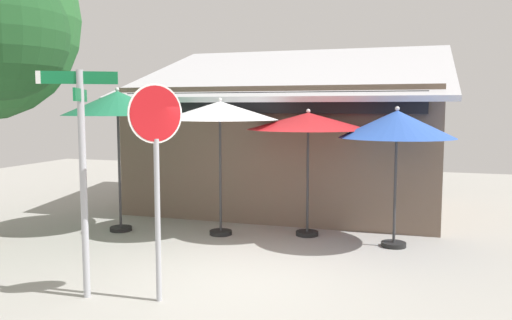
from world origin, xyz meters
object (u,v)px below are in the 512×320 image
object	(u,v)px
patio_umbrella_forest_green_left	(118,104)
patio_umbrella_crimson_right	(308,122)
patio_umbrella_ivory_center	(220,112)
stop_sign	(156,152)
street_sign_post	(82,158)
patio_umbrella_royal_blue_far_right	(397,125)

from	to	relation	value
patio_umbrella_forest_green_left	patio_umbrella_crimson_right	distance (m)	3.78
patio_umbrella_ivory_center	patio_umbrella_forest_green_left	bearing A→B (deg)	-171.20
stop_sign	patio_umbrella_crimson_right	size ratio (longest dim) A/B	1.13
street_sign_post	stop_sign	bearing A→B (deg)	9.72
patio_umbrella_forest_green_left	patio_umbrella_royal_blue_far_right	size ratio (longest dim) A/B	1.15
stop_sign	patio_umbrella_forest_green_left	xyz separation A→B (m)	(-2.59, 3.19, 0.62)
street_sign_post	patio_umbrella_forest_green_left	world-z (taller)	street_sign_post
patio_umbrella_forest_green_left	patio_umbrella_royal_blue_far_right	bearing A→B (deg)	4.71
street_sign_post	patio_umbrella_ivory_center	size ratio (longest dim) A/B	1.11
patio_umbrella_forest_green_left	patio_umbrella_crimson_right	world-z (taller)	patio_umbrella_forest_green_left
street_sign_post	patio_umbrella_crimson_right	distance (m)	4.64
patio_umbrella_forest_green_left	patio_umbrella_ivory_center	world-z (taller)	patio_umbrella_forest_green_left
patio_umbrella_forest_green_left	patio_umbrella_ivory_center	distance (m)	2.08
patio_umbrella_ivory_center	patio_umbrella_crimson_right	bearing A→B (deg)	15.47
patio_umbrella_ivory_center	street_sign_post	bearing A→B (deg)	-96.95
patio_umbrella_forest_green_left	patio_umbrella_ivory_center	size ratio (longest dim) A/B	1.08
patio_umbrella_crimson_right	patio_umbrella_forest_green_left	bearing A→B (deg)	-168.20
patio_umbrella_forest_green_left	patio_umbrella_crimson_right	bearing A→B (deg)	11.80
patio_umbrella_ivory_center	patio_umbrella_royal_blue_far_right	world-z (taller)	patio_umbrella_ivory_center
stop_sign	patio_umbrella_crimson_right	world-z (taller)	stop_sign
street_sign_post	stop_sign	xyz separation A→B (m)	(0.98, 0.17, 0.09)
stop_sign	patio_umbrella_royal_blue_far_right	world-z (taller)	stop_sign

